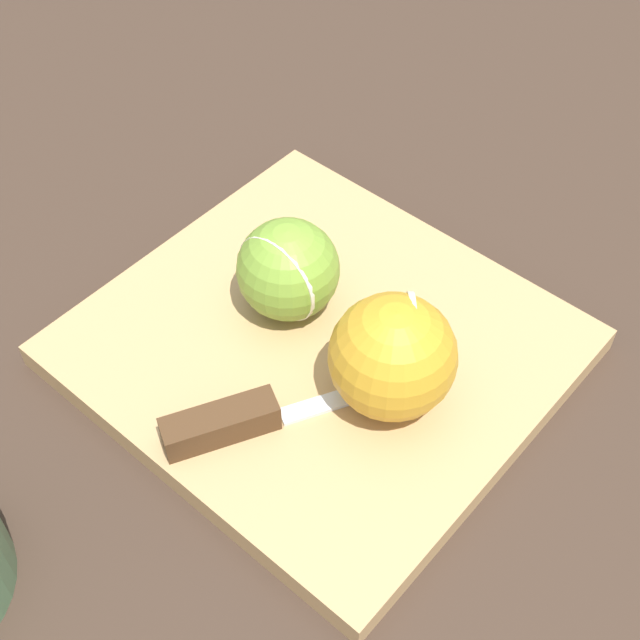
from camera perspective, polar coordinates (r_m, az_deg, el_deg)
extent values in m
plane|color=#38281E|center=(0.63, 0.00, -2.33)|extent=(4.00, 4.00, 0.00)
cube|color=tan|center=(0.62, 0.00, -1.78)|extent=(0.32, 0.30, 0.02)
sphere|color=olive|center=(0.61, -2.06, 3.25)|extent=(0.07, 0.07, 0.07)
cylinder|color=#EFE5C6|center=(0.61, -2.47, 2.92)|extent=(0.07, 0.01, 0.07)
sphere|color=gold|center=(0.56, 4.67, -2.36)|extent=(0.08, 0.08, 0.08)
cylinder|color=#EFE5C6|center=(0.56, 5.43, -2.37)|extent=(0.05, 0.06, 0.08)
cube|color=silver|center=(0.59, 1.85, -4.89)|extent=(0.06, 0.09, 0.00)
cube|color=#472D19|center=(0.56, -6.13, -6.81)|extent=(0.06, 0.07, 0.02)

